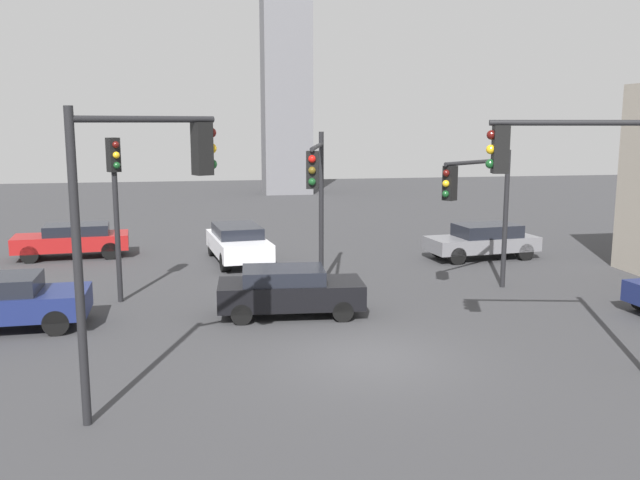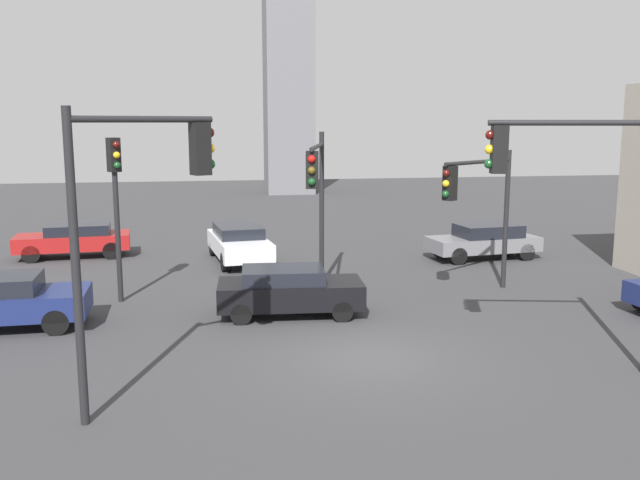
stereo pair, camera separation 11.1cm
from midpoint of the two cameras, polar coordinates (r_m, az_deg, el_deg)
ground_plane at (r=16.11m, az=3.85°, el=-9.75°), size 99.39×99.39×0.00m
traffic_light_0 at (r=20.40m, az=-0.38°, el=4.78°), size 1.25×4.47×5.08m
traffic_light_1 at (r=21.13m, az=-16.85°, el=4.14°), size 0.44×0.49×4.94m
traffic_light_2 at (r=12.82m, az=-14.99°, el=3.25°), size 2.55×1.41×5.66m
traffic_light_3 at (r=15.38m, az=20.83°, el=4.10°), size 3.63×0.99×5.74m
traffic_light_4 at (r=21.46m, az=12.89°, el=3.69°), size 3.00×2.17×4.51m
car_0 at (r=19.25m, az=-2.76°, el=-4.21°), size 4.16×2.04×1.37m
car_1 at (r=27.97m, az=13.36°, el=-0.03°), size 4.53×2.25×1.38m
car_2 at (r=26.75m, az=-6.97°, el=-0.19°), size 2.40×4.80×1.43m
car_3 at (r=29.18m, az=-20.02°, el=0.04°), size 4.53×2.14×1.35m
skyline_tower at (r=53.39m, az=-2.96°, el=18.87°), size 3.55×3.55×27.62m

